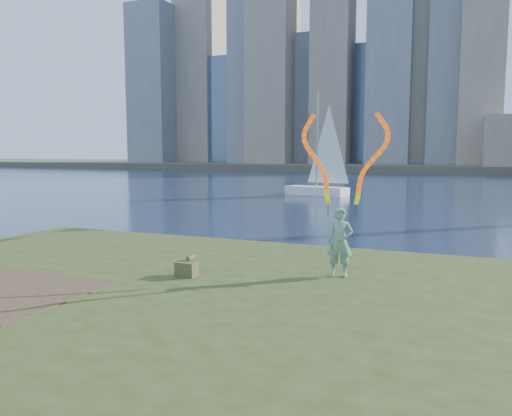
% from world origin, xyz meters
% --- Properties ---
extents(ground, '(320.00, 320.00, 0.00)m').
position_xyz_m(ground, '(0.00, 0.00, 0.00)').
color(ground, '#1A2842').
rests_on(ground, ground).
extents(grassy_knoll, '(20.00, 18.00, 0.80)m').
position_xyz_m(grassy_knoll, '(0.00, -2.30, 0.34)').
color(grassy_knoll, '#334217').
rests_on(grassy_knoll, ground).
extents(dirt_patch, '(3.20, 3.00, 0.02)m').
position_xyz_m(dirt_patch, '(-2.20, -3.20, 0.81)').
color(dirt_patch, '#47331E').
rests_on(dirt_patch, grassy_knoll).
extents(far_shore, '(320.00, 40.00, 1.20)m').
position_xyz_m(far_shore, '(0.00, 95.00, 0.60)').
color(far_shore, '#504B3B').
rests_on(far_shore, ground).
extents(woman_with_ribbons, '(2.00, 0.48, 3.95)m').
position_xyz_m(woman_with_ribbons, '(3.66, 0.63, 2.23)').
color(woman_with_ribbons, '#1A6631').
rests_on(woman_with_ribbons, grassy_knoll).
extents(canvas_bag, '(0.46, 0.53, 0.44)m').
position_xyz_m(canvas_bag, '(0.48, -0.68, 0.98)').
color(canvas_bag, '#444425').
rests_on(canvas_bag, grassy_knoll).
extents(sailboat, '(5.60, 2.97, 8.45)m').
position_xyz_m(sailboat, '(-4.60, 29.85, 1.45)').
color(sailboat, white).
rests_on(sailboat, ground).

